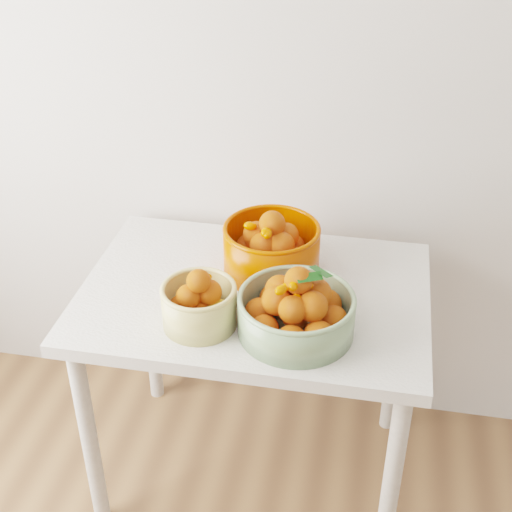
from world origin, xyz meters
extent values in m
cube|color=silver|center=(0.00, 2.00, 1.35)|extent=(4.00, 0.04, 2.70)
cube|color=silver|center=(-0.43, 1.60, 0.73)|extent=(1.00, 0.70, 0.04)
cylinder|color=silver|center=(-0.87, 1.31, 0.35)|extent=(0.05, 0.05, 0.71)
cylinder|color=silver|center=(0.01, 1.31, 0.35)|extent=(0.05, 0.05, 0.71)
cylinder|color=silver|center=(-0.87, 1.89, 0.35)|extent=(0.05, 0.05, 0.71)
cylinder|color=silver|center=(0.01, 1.89, 0.35)|extent=(0.05, 0.05, 0.71)
cylinder|color=#D0BC73|center=(-0.54, 1.42, 0.81)|extent=(0.25, 0.25, 0.11)
torus|color=#D0BC73|center=(-0.54, 1.42, 0.86)|extent=(0.26, 0.26, 0.01)
sphere|color=#D1660C|center=(-0.49, 1.42, 0.80)|extent=(0.07, 0.07, 0.07)
sphere|color=#D1660C|center=(-0.54, 1.47, 0.80)|extent=(0.07, 0.07, 0.07)
sphere|color=#F95714|center=(-0.59, 1.42, 0.80)|extent=(0.07, 0.07, 0.07)
sphere|color=#F95714|center=(-0.54, 1.37, 0.80)|extent=(0.06, 0.06, 0.06)
sphere|color=#F95714|center=(-0.54, 1.42, 0.80)|extent=(0.07, 0.07, 0.07)
sphere|color=#F95714|center=(-0.52, 1.43, 0.85)|extent=(0.07, 0.07, 0.07)
sphere|color=#F95714|center=(-0.56, 1.40, 0.85)|extent=(0.07, 0.07, 0.07)
sphere|color=#F95714|center=(-0.54, 1.42, 0.89)|extent=(0.06, 0.06, 0.06)
ellipsoid|color=#E94E00|center=(-0.53, 1.44, 0.87)|extent=(0.04, 0.04, 0.03)
ellipsoid|color=#E94E00|center=(-0.55, 1.42, 0.89)|extent=(0.04, 0.04, 0.04)
ellipsoid|color=#E94E00|center=(-0.55, 1.42, 0.90)|extent=(0.04, 0.03, 0.03)
ellipsoid|color=#E94E00|center=(-0.52, 1.44, 0.89)|extent=(0.04, 0.04, 0.03)
cylinder|color=gray|center=(-0.28, 1.43, 0.80)|extent=(0.39, 0.39, 0.11)
torus|color=gray|center=(-0.28, 1.43, 0.86)|extent=(0.39, 0.39, 0.01)
sphere|color=#F95714|center=(-0.18, 1.44, 0.80)|extent=(0.07, 0.07, 0.07)
sphere|color=#F95714|center=(-0.21, 1.50, 0.80)|extent=(0.08, 0.08, 0.08)
sphere|color=#F95714|center=(-0.28, 1.53, 0.80)|extent=(0.08, 0.08, 0.08)
sphere|color=#F95714|center=(-0.35, 1.50, 0.80)|extent=(0.08, 0.08, 0.08)
sphere|color=#F95714|center=(-0.38, 1.43, 0.80)|extent=(0.08, 0.08, 0.08)
sphere|color=#F95714|center=(-0.35, 1.37, 0.80)|extent=(0.07, 0.07, 0.07)
sphere|color=#F95714|center=(-0.28, 1.34, 0.80)|extent=(0.08, 0.08, 0.08)
sphere|color=#F95714|center=(-0.21, 1.36, 0.80)|extent=(0.08, 0.08, 0.08)
sphere|color=#F95714|center=(-0.28, 1.43, 0.80)|extent=(0.08, 0.08, 0.08)
sphere|color=#F95714|center=(-0.24, 1.46, 0.86)|extent=(0.08, 0.08, 0.08)
sphere|color=#F95714|center=(-0.28, 1.49, 0.86)|extent=(0.07, 0.07, 0.07)
sphere|color=#F95714|center=(-0.33, 1.46, 0.86)|extent=(0.08, 0.08, 0.08)
sphere|color=#F95714|center=(-0.33, 1.41, 0.86)|extent=(0.08, 0.08, 0.08)
sphere|color=#F95714|center=(-0.29, 1.38, 0.86)|extent=(0.07, 0.07, 0.07)
sphere|color=#F95714|center=(-0.24, 1.40, 0.86)|extent=(0.08, 0.08, 0.08)
sphere|color=#F95714|center=(-0.28, 1.44, 0.91)|extent=(0.07, 0.07, 0.07)
ellipsoid|color=#E94E00|center=(-0.28, 1.40, 0.88)|extent=(0.03, 0.04, 0.03)
ellipsoid|color=#E94E00|center=(-0.28, 1.43, 0.91)|extent=(0.05, 0.04, 0.03)
ellipsoid|color=#E94E00|center=(-0.30, 1.42, 0.90)|extent=(0.05, 0.04, 0.03)
ellipsoid|color=#E94E00|center=(-0.30, 1.44, 0.89)|extent=(0.04, 0.04, 0.04)
ellipsoid|color=#E94E00|center=(-0.29, 1.40, 0.92)|extent=(0.03, 0.04, 0.03)
ellipsoid|color=#E94E00|center=(-0.32, 1.38, 0.92)|extent=(0.04, 0.05, 0.03)
ellipsoid|color=#E94E00|center=(-0.28, 1.43, 0.91)|extent=(0.05, 0.04, 0.03)
ellipsoid|color=#E94E00|center=(-0.27, 1.50, 0.88)|extent=(0.03, 0.04, 0.03)
ellipsoid|color=#E94E00|center=(-0.29, 1.47, 0.90)|extent=(0.03, 0.04, 0.04)
ellipsoid|color=#E94E00|center=(-0.26, 1.44, 0.90)|extent=(0.04, 0.03, 0.03)
ellipsoid|color=#E94E00|center=(-0.28, 1.43, 0.89)|extent=(0.05, 0.04, 0.04)
cylinder|color=#BF3400|center=(-0.39, 1.71, 0.82)|extent=(0.29, 0.29, 0.15)
torus|color=#BF3400|center=(-0.39, 1.71, 0.90)|extent=(0.30, 0.30, 0.01)
sphere|color=#F95714|center=(-0.31, 1.70, 0.80)|extent=(0.08, 0.08, 0.08)
sphere|color=#F95714|center=(-0.34, 1.77, 0.80)|extent=(0.08, 0.08, 0.08)
sphere|color=#F95714|center=(-0.41, 1.79, 0.80)|extent=(0.08, 0.08, 0.08)
sphere|color=#F95714|center=(-0.47, 1.75, 0.80)|extent=(0.08, 0.08, 0.08)
sphere|color=#F95714|center=(-0.47, 1.67, 0.80)|extent=(0.08, 0.08, 0.08)
sphere|color=#F95714|center=(-0.41, 1.62, 0.80)|extent=(0.08, 0.08, 0.08)
sphere|color=#F95714|center=(-0.34, 1.64, 0.80)|extent=(0.08, 0.08, 0.08)
sphere|color=#F95714|center=(-0.39, 1.71, 0.80)|extent=(0.08, 0.08, 0.08)
sphere|color=#F95714|center=(-0.36, 1.73, 0.87)|extent=(0.07, 0.07, 0.07)
sphere|color=#F95714|center=(-0.41, 1.75, 0.87)|extent=(0.08, 0.08, 0.08)
sphere|color=#F95714|center=(-0.44, 1.72, 0.87)|extent=(0.08, 0.08, 0.08)
sphere|color=#F95714|center=(-0.41, 1.66, 0.87)|extent=(0.08, 0.08, 0.08)
sphere|color=#F95714|center=(-0.36, 1.67, 0.87)|extent=(0.08, 0.08, 0.08)
sphere|color=#F95714|center=(-0.39, 1.70, 0.92)|extent=(0.08, 0.08, 0.08)
ellipsoid|color=#E94E00|center=(-0.41, 1.75, 0.91)|extent=(0.04, 0.05, 0.03)
ellipsoid|color=#E94E00|center=(-0.40, 1.65, 0.92)|extent=(0.04, 0.04, 0.03)
ellipsoid|color=#E94E00|center=(-0.40, 1.71, 0.88)|extent=(0.05, 0.04, 0.04)
ellipsoid|color=#E94E00|center=(-0.40, 1.70, 0.89)|extent=(0.05, 0.05, 0.04)
ellipsoid|color=#E94E00|center=(-0.40, 1.65, 0.92)|extent=(0.03, 0.04, 0.03)
ellipsoid|color=#E94E00|center=(-0.46, 1.69, 0.91)|extent=(0.05, 0.04, 0.03)
ellipsoid|color=#E94E00|center=(-0.40, 1.72, 0.92)|extent=(0.04, 0.05, 0.04)
ellipsoid|color=#E94E00|center=(-0.39, 1.71, 0.90)|extent=(0.05, 0.05, 0.04)
camera|label=1|loc=(-0.11, -0.05, 1.94)|focal=50.00mm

